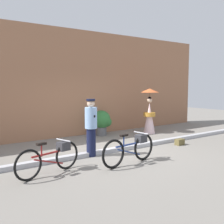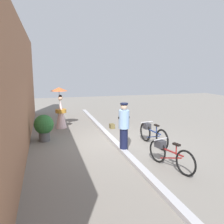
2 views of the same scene
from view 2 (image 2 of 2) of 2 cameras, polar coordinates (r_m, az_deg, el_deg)
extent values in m
plane|color=gray|center=(8.67, 0.84, -7.68)|extent=(30.00, 30.00, 0.00)
cube|color=#9E6B4C|center=(7.96, -21.56, 5.15)|extent=(14.00, 0.40, 4.12)
cube|color=#B2B2B7|center=(8.65, 0.84, -7.31)|extent=(14.00, 0.20, 0.12)
torus|color=black|center=(7.12, 10.74, -9.05)|extent=(0.66, 0.22, 0.67)
torus|color=black|center=(6.42, 17.10, -11.51)|extent=(0.66, 0.22, 0.67)
cube|color=maroon|center=(6.71, 13.80, -9.07)|extent=(0.87, 0.26, 0.04)
cube|color=maroon|center=(6.78, 13.73, -10.56)|extent=(0.76, 0.23, 0.28)
cylinder|color=maroon|center=(6.55, 15.01, -8.61)|extent=(0.03, 0.03, 0.28)
cube|color=black|center=(6.51, 15.07, -7.44)|extent=(0.24, 0.14, 0.05)
cylinder|color=silver|center=(6.93, 11.43, -6.33)|extent=(0.15, 0.47, 0.03)
cube|color=#333338|center=(6.97, 11.39, -7.43)|extent=(0.31, 0.28, 0.20)
torus|color=black|center=(9.04, 7.89, -4.66)|extent=(0.71, 0.15, 0.71)
torus|color=black|center=(8.16, 11.79, -6.44)|extent=(0.71, 0.15, 0.71)
cube|color=navy|center=(8.56, 9.76, -4.55)|extent=(0.92, 0.14, 0.04)
cube|color=navy|center=(8.61, 9.72, -5.81)|extent=(0.80, 0.13, 0.29)
cylinder|color=navy|center=(8.37, 10.51, -4.11)|extent=(0.03, 0.03, 0.29)
cube|color=black|center=(8.33, 10.54, -3.14)|extent=(0.23, 0.12, 0.05)
cylinder|color=silver|center=(8.86, 8.31, -2.38)|extent=(0.09, 0.48, 0.03)
cube|color=#333338|center=(8.89, 8.28, -3.30)|extent=(0.28, 0.25, 0.20)
cylinder|color=#141938|center=(7.80, 2.81, -6.71)|extent=(0.26, 0.26, 0.79)
cylinder|color=#8CB2E0|center=(7.63, 2.85, -1.74)|extent=(0.34, 0.34, 0.59)
sphere|color=#D8B293|center=(7.55, 2.88, 1.25)|extent=(0.21, 0.21, 0.21)
cylinder|color=black|center=(7.54, 2.89, 1.97)|extent=(0.25, 0.25, 0.05)
cube|color=black|center=(7.62, 2.86, -1.30)|extent=(0.06, 0.38, 0.06)
cone|color=silver|center=(11.12, -12.01, -0.52)|extent=(0.48, 0.48, 1.27)
cylinder|color=#C1842D|center=(11.09, -12.04, 0.25)|extent=(0.49, 0.49, 0.16)
sphere|color=beige|center=(11.01, -12.16, 3.25)|extent=(0.20, 0.20, 0.20)
sphere|color=black|center=(11.00, -12.17, 3.62)|extent=(0.15, 0.15, 0.15)
cylinder|color=olive|center=(11.03, -12.42, 3.89)|extent=(0.02, 0.02, 0.55)
cone|color=orange|center=(11.01, -12.47, 5.32)|extent=(0.75, 0.75, 0.16)
cylinder|color=#59595B|center=(9.37, -15.74, -5.59)|extent=(0.41, 0.41, 0.34)
sphere|color=#2D6B33|center=(9.26, -15.87, -2.84)|extent=(0.73, 0.73, 0.73)
sphere|color=#2D6B33|center=(9.46, -15.19, -3.11)|extent=(0.40, 0.40, 0.40)
cube|color=brown|center=(10.91, 0.00, -3.36)|extent=(0.30, 0.20, 0.20)
cube|color=brown|center=(10.92, 0.29, -3.09)|extent=(0.25, 0.07, 0.07)
camera|label=1|loc=(9.40, 54.21, 1.91)|focal=43.64mm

